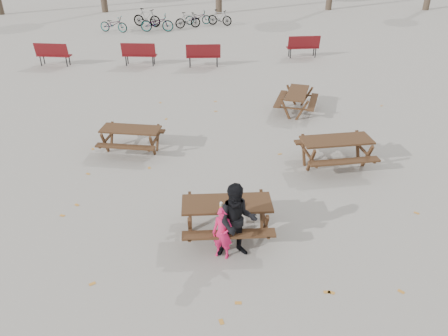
{
  "coord_description": "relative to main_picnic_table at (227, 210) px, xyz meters",
  "views": [
    {
      "loc": [
        -0.47,
        -7.2,
        5.68
      ],
      "look_at": [
        0.0,
        1.0,
        1.0
      ],
      "focal_mm": 35.0,
      "sensor_mm": 36.0,
      "label": 1
    }
  ],
  "objects": [
    {
      "name": "ground",
      "position": [
        0.0,
        0.0,
        -0.59
      ],
      "size": [
        80.0,
        80.0,
        0.0
      ],
      "primitive_type": "plane",
      "color": "gray",
      "rests_on": "ground"
    },
    {
      "name": "main_picnic_table",
      "position": [
        0.0,
        0.0,
        0.0
      ],
      "size": [
        1.8,
        1.45,
        0.78
      ],
      "color": "#352113",
      "rests_on": "ground"
    },
    {
      "name": "food_tray",
      "position": [
        0.24,
        -0.12,
        0.21
      ],
      "size": [
        0.18,
        0.11,
        0.03
      ],
      "primitive_type": "cube",
      "color": "white",
      "rests_on": "main_picnic_table"
    },
    {
      "name": "bread_roll",
      "position": [
        0.24,
        -0.12,
        0.25
      ],
      "size": [
        0.14,
        0.06,
        0.05
      ],
      "primitive_type": "ellipsoid",
      "color": "tan",
      "rests_on": "food_tray"
    },
    {
      "name": "soda_bottle",
      "position": [
        -0.13,
        -0.22,
        0.26
      ],
      "size": [
        0.07,
        0.07,
        0.17
      ],
      "color": "silver",
      "rests_on": "main_picnic_table"
    },
    {
      "name": "child",
      "position": [
        -0.13,
        -0.68,
        -0.04
      ],
      "size": [
        0.47,
        0.39,
        1.09
      ],
      "primitive_type": "imported",
      "rotation": [
        0.0,
        0.0,
        -0.38
      ],
      "color": "#DD1B55",
      "rests_on": "ground"
    },
    {
      "name": "adult",
      "position": [
        0.15,
        -0.65,
        0.2
      ],
      "size": [
        0.77,
        0.6,
        1.57
      ],
      "primitive_type": "imported",
      "rotation": [
        0.0,
        0.0,
        0.01
      ],
      "color": "black",
      "rests_on": "ground"
    },
    {
      "name": "picnic_table_east",
      "position": [
        3.01,
        2.71,
        -0.2
      ],
      "size": [
        1.94,
        1.63,
        0.78
      ],
      "primitive_type": null,
      "rotation": [
        0.0,
        0.0,
        0.1
      ],
      "color": "#352113",
      "rests_on": "ground"
    },
    {
      "name": "picnic_table_north",
      "position": [
        -2.41,
        3.87,
        -0.24
      ],
      "size": [
        1.83,
        1.58,
        0.7
      ],
      "primitive_type": null,
      "rotation": [
        0.0,
        0.0,
        -0.19
      ],
      "color": "#352113",
      "rests_on": "ground"
    },
    {
      "name": "picnic_table_far",
      "position": [
        2.76,
        6.48,
        -0.24
      ],
      "size": [
        1.77,
        1.96,
        0.7
      ],
      "primitive_type": null,
      "rotation": [
        0.0,
        0.0,
        1.24
      ],
      "color": "#352113",
      "rests_on": "ground"
    },
    {
      "name": "park_bench_row",
      "position": [
        -1.46,
        12.47,
        -0.07
      ],
      "size": [
        12.9,
        1.79,
        1.03
      ],
      "color": "maroon",
      "rests_on": "ground"
    },
    {
      "name": "bicycle_row",
      "position": [
        -2.38,
        19.87,
        -0.11
      ],
      "size": [
        7.89,
        2.76,
        1.06
      ],
      "color": "black",
      "rests_on": "ground"
    },
    {
      "name": "fallen_leaves",
      "position": [
        0.5,
        2.5,
        -0.58
      ],
      "size": [
        11.0,
        11.0,
        0.01
      ],
      "primitive_type": null,
      "color": "orange",
      "rests_on": "ground"
    }
  ]
}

